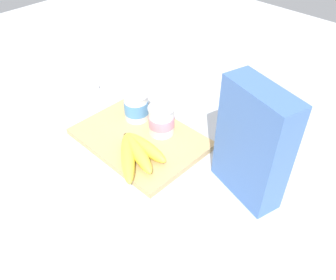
# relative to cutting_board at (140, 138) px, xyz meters

# --- Properties ---
(ground_plane) EXTENTS (2.40, 2.40, 0.00)m
(ground_plane) POSITION_rel_cutting_board_xyz_m (0.00, 0.00, -0.01)
(ground_plane) COLOR silver
(cutting_board) EXTENTS (0.35, 0.25, 0.02)m
(cutting_board) POSITION_rel_cutting_board_xyz_m (0.00, 0.00, 0.00)
(cutting_board) COLOR tan
(cutting_board) RESTS_ON ground_plane
(cereal_box) EXTENTS (0.19, 0.11, 0.28)m
(cereal_box) POSITION_rel_cutting_board_xyz_m (0.31, 0.06, 0.13)
(cereal_box) COLOR #4770B7
(cereal_box) RESTS_ON ground_plane
(yogurt_cup_front) EXTENTS (0.08, 0.08, 0.08)m
(yogurt_cup_front) POSITION_rel_cutting_board_xyz_m (-0.07, 0.05, 0.05)
(yogurt_cup_front) COLOR white
(yogurt_cup_front) RESTS_ON cutting_board
(yogurt_cup_back) EXTENTS (0.07, 0.07, 0.08)m
(yogurt_cup_back) POSITION_rel_cutting_board_xyz_m (0.03, 0.05, 0.05)
(yogurt_cup_back) COLOR white
(yogurt_cup_back) RESTS_ON cutting_board
(banana_bunch) EXTENTS (0.17, 0.14, 0.04)m
(banana_bunch) POSITION_rel_cutting_board_xyz_m (0.06, -0.06, 0.03)
(banana_bunch) COLOR yellow
(banana_bunch) RESTS_ON cutting_board
(spoon) EXTENTS (0.13, 0.03, 0.01)m
(spoon) POSITION_rel_cutting_board_xyz_m (-0.29, 0.08, -0.00)
(spoon) COLOR silver
(spoon) RESTS_ON ground_plane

